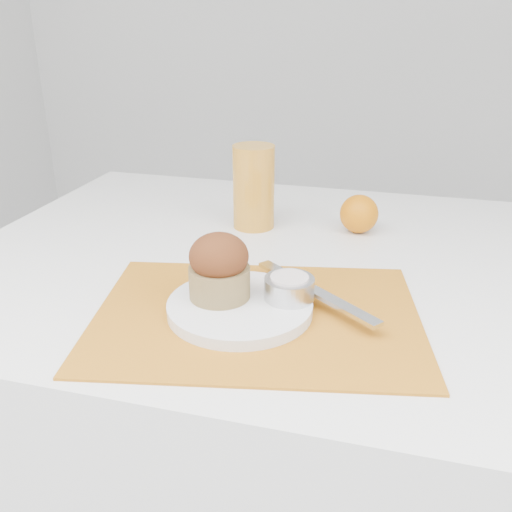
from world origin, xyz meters
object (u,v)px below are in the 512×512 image
(juice_glass, at_px, (254,187))
(muffin, at_px, (219,267))
(orange, at_px, (359,214))
(plate, at_px, (240,307))
(table, at_px, (319,448))

(juice_glass, relative_size, muffin, 1.70)
(orange, bearing_deg, plate, -108.89)
(plate, xyz_separation_m, juice_glass, (-0.07, 0.32, 0.06))
(muffin, bearing_deg, table, 57.74)
(orange, distance_m, juice_glass, 0.19)
(plate, relative_size, orange, 2.78)
(table, distance_m, juice_glass, 0.49)
(table, xyz_separation_m, orange, (0.03, 0.15, 0.41))
(juice_glass, xyz_separation_m, muffin, (0.04, -0.31, -0.01))
(orange, distance_m, muffin, 0.37)
(table, xyz_separation_m, juice_glass, (-0.16, 0.12, 0.45))
(table, bearing_deg, juice_glass, 141.97)
(table, relative_size, juice_glass, 8.04)
(plate, relative_size, juice_glass, 1.27)
(orange, bearing_deg, table, -100.88)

